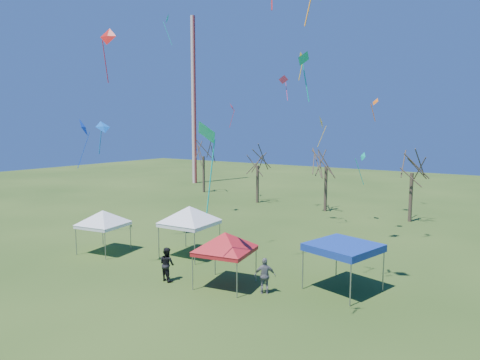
{
  "coord_description": "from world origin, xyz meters",
  "views": [
    {
      "loc": [
        14.68,
        -16.51,
        8.62
      ],
      "look_at": [
        1.47,
        3.0,
        5.69
      ],
      "focal_mm": 32.0,
      "sensor_mm": 36.0,
      "label": 1
    }
  ],
  "objects_px": {
    "radio_mast": "(194,101)",
    "tent_white_mid": "(189,209)",
    "tree_2": "(327,150)",
    "tree_3": "(413,155)",
    "person_grey": "(265,276)",
    "tent_red": "(225,236)",
    "tent_blue": "(343,248)",
    "tree_0": "(203,143)",
    "tree_1": "(258,152)",
    "tent_white_west": "(103,213)",
    "person_dark": "(167,264)"
  },
  "relations": [
    {
      "from": "tent_white_west",
      "to": "person_dark",
      "type": "height_order",
      "value": "tent_white_west"
    },
    {
      "from": "tree_0",
      "to": "tent_red",
      "type": "bearing_deg",
      "value": -49.14
    },
    {
      "from": "tree_2",
      "to": "tent_white_west",
      "type": "bearing_deg",
      "value": -107.14
    },
    {
      "from": "tree_3",
      "to": "person_grey",
      "type": "relative_size",
      "value": 4.19
    },
    {
      "from": "tree_1",
      "to": "tent_red",
      "type": "relative_size",
      "value": 1.96
    },
    {
      "from": "tree_1",
      "to": "person_grey",
      "type": "bearing_deg",
      "value": -57.4
    },
    {
      "from": "tent_white_west",
      "to": "tent_white_mid",
      "type": "xyz_separation_m",
      "value": [
        5.41,
        2.77,
        0.4
      ]
    },
    {
      "from": "radio_mast",
      "to": "tent_white_mid",
      "type": "relative_size",
      "value": 5.67
    },
    {
      "from": "tent_white_west",
      "to": "person_dark",
      "type": "distance_m",
      "value": 7.87
    },
    {
      "from": "tree_2",
      "to": "tree_0",
      "type": "bearing_deg",
      "value": 170.76
    },
    {
      "from": "tree_1",
      "to": "tree_3",
      "type": "bearing_deg",
      "value": -2.06
    },
    {
      "from": "person_grey",
      "to": "person_dark",
      "type": "height_order",
      "value": "person_dark"
    },
    {
      "from": "tree_3",
      "to": "person_dark",
      "type": "xyz_separation_m",
      "value": [
        -7.79,
        -23.61,
        -5.12
      ]
    },
    {
      "from": "tree_2",
      "to": "person_dark",
      "type": "xyz_separation_m",
      "value": [
        0.61,
        -23.94,
        -5.33
      ]
    },
    {
      "from": "tent_white_mid",
      "to": "tent_red",
      "type": "relative_size",
      "value": 1.15
    },
    {
      "from": "radio_mast",
      "to": "person_grey",
      "type": "xyz_separation_m",
      "value": [
        31.76,
        -32.06,
        -11.55
      ]
    },
    {
      "from": "tent_white_west",
      "to": "tent_blue",
      "type": "relative_size",
      "value": 0.98
    },
    {
      "from": "radio_mast",
      "to": "tent_white_mid",
      "type": "bearing_deg",
      "value": -50.38
    },
    {
      "from": "tent_white_mid",
      "to": "tent_blue",
      "type": "bearing_deg",
      "value": -0.92
    },
    {
      "from": "tree_0",
      "to": "tree_2",
      "type": "bearing_deg",
      "value": -9.24
    },
    {
      "from": "tree_0",
      "to": "tent_white_mid",
      "type": "height_order",
      "value": "tree_0"
    },
    {
      "from": "tree_0",
      "to": "tree_2",
      "type": "height_order",
      "value": "tree_0"
    },
    {
      "from": "tree_2",
      "to": "radio_mast",
      "type": "bearing_deg",
      "value": 159.43
    },
    {
      "from": "tree_0",
      "to": "tree_1",
      "type": "bearing_deg",
      "value": -15.18
    },
    {
      "from": "tent_white_west",
      "to": "tent_blue",
      "type": "xyz_separation_m",
      "value": [
        16.19,
        2.6,
        -0.43
      ]
    },
    {
      "from": "tree_0",
      "to": "tent_white_west",
      "type": "bearing_deg",
      "value": -65.41
    },
    {
      "from": "tree_3",
      "to": "tent_blue",
      "type": "xyz_separation_m",
      "value": [
        0.91,
        -19.4,
        -3.77
      ]
    },
    {
      "from": "radio_mast",
      "to": "tent_white_west",
      "type": "relative_size",
      "value": 6.57
    },
    {
      "from": "tent_white_mid",
      "to": "tree_0",
      "type": "bearing_deg",
      "value": 127.0
    },
    {
      "from": "tent_white_mid",
      "to": "tent_red",
      "type": "xyz_separation_m",
      "value": [
        5.24,
        -3.15,
        -0.36
      ]
    },
    {
      "from": "tent_white_west",
      "to": "person_grey",
      "type": "xyz_separation_m",
      "value": [
        13.01,
        -0.11,
        -1.8
      ]
    },
    {
      "from": "tent_blue",
      "to": "person_dark",
      "type": "relative_size",
      "value": 2.03
    },
    {
      "from": "radio_mast",
      "to": "person_grey",
      "type": "relative_size",
      "value": 13.23
    },
    {
      "from": "tree_3",
      "to": "radio_mast",
      "type": "bearing_deg",
      "value": 163.69
    },
    {
      "from": "radio_mast",
      "to": "tree_2",
      "type": "xyz_separation_m",
      "value": [
        25.63,
        -9.62,
        -6.21
      ]
    },
    {
      "from": "tent_red",
      "to": "tent_white_mid",
      "type": "bearing_deg",
      "value": 148.98
    },
    {
      "from": "tent_blue",
      "to": "tent_red",
      "type": "bearing_deg",
      "value": -151.71
    },
    {
      "from": "tent_red",
      "to": "tent_blue",
      "type": "relative_size",
      "value": 0.99
    },
    {
      "from": "tent_white_west",
      "to": "radio_mast",
      "type": "bearing_deg",
      "value": 120.4
    },
    {
      "from": "tent_blue",
      "to": "tree_0",
      "type": "bearing_deg",
      "value": 140.7
    },
    {
      "from": "radio_mast",
      "to": "tree_2",
      "type": "relative_size",
      "value": 3.06
    },
    {
      "from": "tent_blue",
      "to": "person_dark",
      "type": "height_order",
      "value": "tent_blue"
    },
    {
      "from": "person_grey",
      "to": "tent_red",
      "type": "bearing_deg",
      "value": -24.92
    },
    {
      "from": "tent_red",
      "to": "tree_2",
      "type": "bearing_deg",
      "value": 99.42
    },
    {
      "from": "tent_blue",
      "to": "tree_2",
      "type": "bearing_deg",
      "value": 115.24
    },
    {
      "from": "tree_1",
      "to": "person_grey",
      "type": "relative_size",
      "value": 3.99
    },
    {
      "from": "radio_mast",
      "to": "tree_0",
      "type": "bearing_deg",
      "value": -42.77
    },
    {
      "from": "tree_2",
      "to": "person_grey",
      "type": "distance_m",
      "value": 23.87
    },
    {
      "from": "tent_white_west",
      "to": "tent_white_mid",
      "type": "relative_size",
      "value": 0.86
    },
    {
      "from": "tent_blue",
      "to": "person_dark",
      "type": "distance_m",
      "value": 9.75
    }
  ]
}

